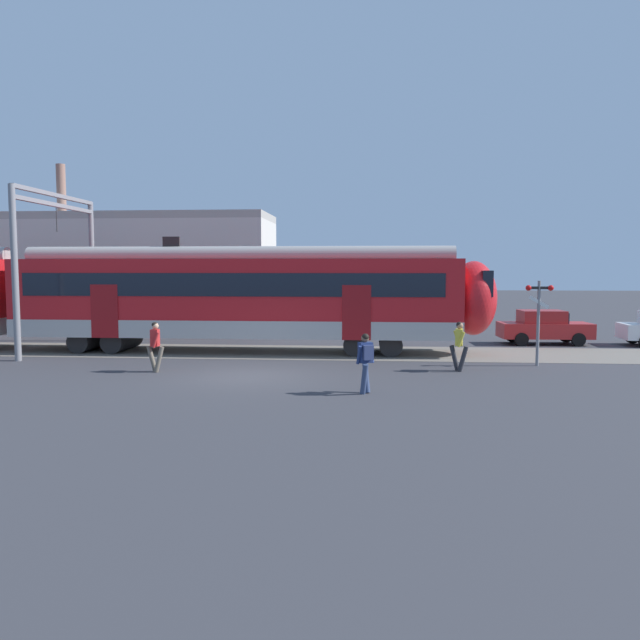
% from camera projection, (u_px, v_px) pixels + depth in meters
% --- Properties ---
extents(ground_plane, '(160.00, 160.00, 0.00)m').
position_uv_depth(ground_plane, '(248.00, 376.00, 19.86)').
color(ground_plane, '#38383D').
extents(commuter_train, '(38.05, 3.07, 4.73)m').
position_uv_depth(commuter_train, '(38.00, 296.00, 26.23)').
color(commuter_train, '#B7B2AD').
rests_on(commuter_train, ground).
extents(pedestrian_red, '(0.66, 0.54, 1.67)m').
position_uv_depth(pedestrian_red, '(155.00, 343.00, 20.63)').
color(pedestrian_red, '#6B6051').
rests_on(pedestrian_red, ground).
extents(pedestrian_navy, '(0.52, 0.71, 1.67)m').
position_uv_depth(pedestrian_navy, '(366.00, 358.00, 17.01)').
color(pedestrian_navy, navy).
rests_on(pedestrian_navy, ground).
extents(pedestrian_yellow, '(0.62, 0.59, 1.67)m').
position_uv_depth(pedestrian_yellow, '(459.00, 343.00, 20.76)').
color(pedestrian_yellow, '#28282D').
rests_on(pedestrian_yellow, ground).
extents(parked_car_red, '(4.06, 1.88, 1.54)m').
position_uv_depth(parked_car_red, '(544.00, 327.00, 28.18)').
color(parked_car_red, '#B22323').
rests_on(parked_car_red, ground).
extents(catenary_gantry, '(0.24, 6.64, 6.53)m').
position_uv_depth(catenary_gantry, '(57.00, 247.00, 25.99)').
color(catenary_gantry, gray).
rests_on(catenary_gantry, ground).
extents(crossing_signal, '(0.96, 0.22, 3.00)m').
position_uv_depth(crossing_signal, '(539.00, 309.00, 21.81)').
color(crossing_signal, gray).
rests_on(crossing_signal, ground).
extents(background_building, '(14.62, 5.00, 9.20)m').
position_uv_depth(background_building, '(140.00, 272.00, 34.70)').
color(background_building, beige).
rests_on(background_building, ground).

